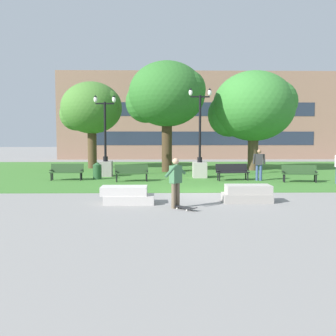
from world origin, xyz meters
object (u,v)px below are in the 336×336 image
(concrete_block_left, at_px, (247,194))
(person_skateboarder, at_px, (176,180))
(park_bench_near_left, at_px, (232,171))
(person_bystander_near_lawn, at_px, (259,163))
(lamp_post_center, at_px, (106,160))
(skateboard, at_px, (184,207))
(trash_bin, at_px, (97,171))
(park_bench_near_right, at_px, (132,172))
(park_bench_far_left, at_px, (299,172))
(park_bench_far_right, at_px, (67,171))
(concrete_block_center, at_px, (127,195))
(lamp_post_left, at_px, (200,160))

(concrete_block_left, relative_size, person_skateboarder, 1.05)
(concrete_block_left, distance_m, park_bench_near_left, 7.01)
(person_skateboarder, distance_m, person_bystander_near_lawn, 9.36)
(concrete_block_left, relative_size, lamp_post_center, 0.37)
(skateboard, xyz_separation_m, trash_bin, (-4.35, 9.19, 0.42))
(park_bench_near_left, relative_size, park_bench_near_right, 1.00)
(skateboard, xyz_separation_m, park_bench_far_left, (6.57, 7.54, 0.45))
(lamp_post_center, bearing_deg, park_bench_far_right, -132.41)
(park_bench_near_right, relative_size, person_bystander_near_lawn, 1.08)
(park_bench_near_left, bearing_deg, lamp_post_center, 162.45)
(park_bench_near_left, height_order, lamp_post_center, lamp_post_center)
(concrete_block_center, distance_m, lamp_post_center, 9.81)
(concrete_block_left, height_order, person_bystander_near_lawn, person_bystander_near_lawn)
(park_bench_near_left, distance_m, park_bench_far_left, 3.52)
(lamp_post_center, height_order, trash_bin, lamp_post_center)
(skateboard, relative_size, park_bench_far_right, 0.48)
(person_skateboarder, bearing_deg, concrete_block_center, 153.34)
(park_bench_far_right, distance_m, lamp_post_center, 2.79)
(park_bench_near_left, xyz_separation_m, lamp_post_center, (-7.27, 2.30, 0.47))
(park_bench_far_left, height_order, person_bystander_near_lawn, person_bystander_near_lawn)
(park_bench_near_right, relative_size, trash_bin, 1.92)
(park_bench_near_left, xyz_separation_m, person_bystander_near_lawn, (1.44, -0.15, 0.44))
(park_bench_near_left, bearing_deg, park_bench_near_right, -176.37)
(park_bench_near_left, distance_m, park_bench_far_right, 9.13)
(concrete_block_left, distance_m, lamp_post_center, 11.37)
(park_bench_near_right, height_order, lamp_post_center, lamp_post_center)
(park_bench_far_right, distance_m, person_bystander_near_lawn, 10.58)
(person_skateboarder, bearing_deg, park_bench_near_right, 104.86)
(person_skateboarder, distance_m, trash_bin, 9.77)
(person_skateboarder, bearing_deg, park_bench_near_left, 67.05)
(skateboard, relative_size, lamp_post_left, 0.17)
(skateboard, distance_m, park_bench_far_left, 10.01)
(lamp_post_center, distance_m, person_bystander_near_lawn, 9.04)
(person_bystander_near_lawn, bearing_deg, lamp_post_center, 164.28)
(concrete_block_center, height_order, lamp_post_center, lamp_post_center)
(person_skateboarder, bearing_deg, skateboard, -50.03)
(person_skateboarder, height_order, park_bench_far_right, person_skateboarder)
(concrete_block_center, bearing_deg, skateboard, -30.78)
(park_bench_near_left, xyz_separation_m, park_bench_near_right, (-5.51, -0.35, 0.00))
(park_bench_near_left, xyz_separation_m, park_bench_far_right, (-9.12, 0.27, 0.00))
(concrete_block_center, height_order, park_bench_far_left, park_bench_far_left)
(concrete_block_center, relative_size, lamp_post_center, 0.39)
(park_bench_far_right, bearing_deg, trash_bin, 16.33)
(person_skateboarder, xyz_separation_m, park_bench_far_left, (6.84, 7.22, -0.44))
(concrete_block_left, distance_m, lamp_post_left, 8.45)
(concrete_block_center, relative_size, lamp_post_left, 0.37)
(person_skateboarder, height_order, park_bench_near_left, person_skateboarder)
(skateboard, bearing_deg, concrete_block_left, 31.18)
(lamp_post_center, relative_size, trash_bin, 5.06)
(park_bench_near_left, distance_m, park_bench_near_right, 5.52)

